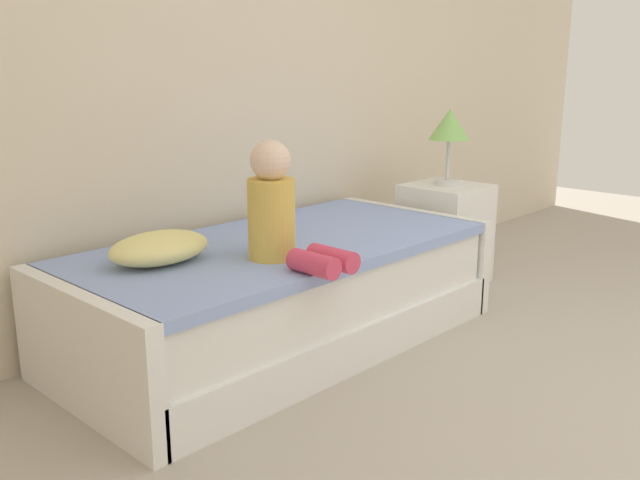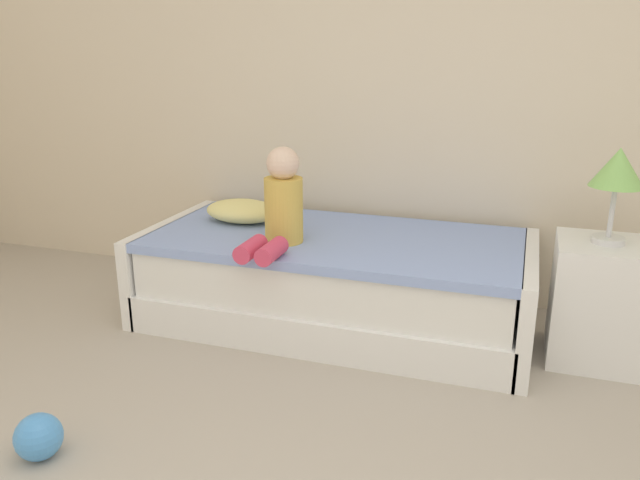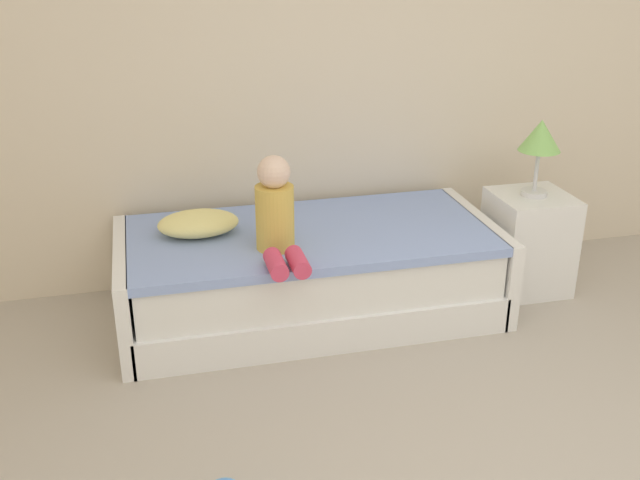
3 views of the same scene
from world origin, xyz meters
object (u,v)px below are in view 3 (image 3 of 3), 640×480
at_px(nightstand, 528,242).
at_px(table_lamp, 540,139).
at_px(bed, 309,273).
at_px(child_figure, 277,215).
at_px(pillow, 198,223).

height_order(nightstand, table_lamp, table_lamp).
bearing_deg(bed, child_figure, -134.27).
relative_size(nightstand, pillow, 1.36).
distance_m(table_lamp, child_figure, 1.60).
height_order(child_figure, pillow, child_figure).
xyz_separation_m(bed, table_lamp, (1.35, -0.01, 0.69)).
relative_size(nightstand, table_lamp, 1.33).
relative_size(bed, child_figure, 4.14).
relative_size(bed, table_lamp, 4.69).
bearing_deg(table_lamp, bed, 179.51).
bearing_deg(table_lamp, child_figure, -172.15).
height_order(nightstand, child_figure, child_figure).
distance_m(bed, nightstand, 1.35).
bearing_deg(child_figure, pillow, 138.69).
distance_m(child_figure, pillow, 0.52).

